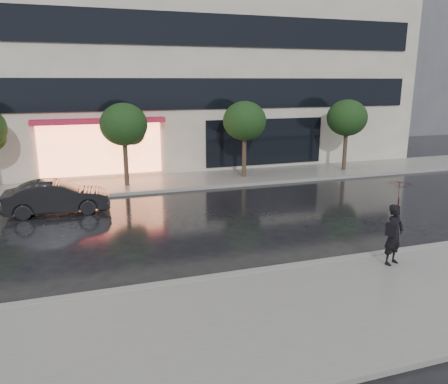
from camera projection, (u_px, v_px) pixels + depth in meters
name	position (u px, v px, depth m)	size (l,w,h in m)	color
ground	(269.00, 257.00, 12.68)	(120.00, 120.00, 0.00)	black
sidewalk_near	(329.00, 309.00, 9.67)	(60.00, 4.50, 0.12)	slate
sidewalk_far	(187.00, 181.00, 22.10)	(60.00, 3.50, 0.12)	slate
curb_near	(284.00, 268.00, 11.74)	(60.00, 0.25, 0.14)	gray
curb_far	(196.00, 188.00, 20.49)	(60.00, 0.25, 0.14)	gray
office_building	(155.00, 14.00, 26.99)	(30.00, 12.76, 18.00)	beige
bg_building_right	(394.00, 50.00, 44.33)	(12.00, 12.00, 16.00)	#4C4C54
tree_mid_west	(125.00, 126.00, 20.30)	(2.20, 2.20, 3.99)	#33261C
tree_mid_east	(245.00, 122.00, 22.11)	(2.20, 2.20, 3.99)	#33261C
tree_far_east	(348.00, 119.00, 23.93)	(2.20, 2.20, 3.99)	#33261C
parked_car	(57.00, 197.00, 16.72)	(1.35, 3.88, 1.28)	black
pedestrian_with_umbrella	(397.00, 211.00, 11.57)	(1.15, 1.16, 2.32)	black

